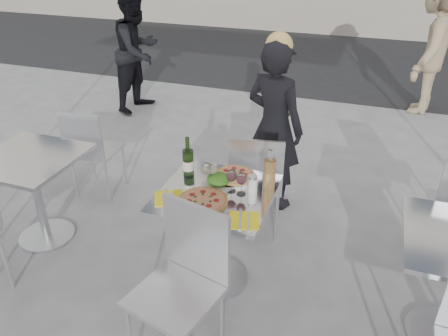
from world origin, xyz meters
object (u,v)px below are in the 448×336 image
(main_table, at_px, (217,219))
(wineglass_white_a, at_px, (206,170))
(chair_far, at_px, (256,177))
(side_table_left, at_px, (34,181))
(pizza_far, at_px, (234,176))
(wine_bottle, at_px, (188,162))
(salad_plate, at_px, (218,180))
(chair_near, at_px, (185,273))
(sugar_shaker, at_px, (252,183))
(wineglass_red_a, at_px, (231,176))
(pizza_near, at_px, (203,200))
(pedestrian_b, at_px, (430,46))
(wineglass_red_b, at_px, (242,179))
(woman_diner, at_px, (274,127))
(napkin_right, at_px, (244,220))
(pedestrian_a, at_px, (137,51))
(side_chair_lfar, at_px, (90,146))
(carafe, at_px, (269,174))
(napkin_left, at_px, (169,198))

(main_table, relative_size, wineglass_white_a, 4.76)
(chair_far, bearing_deg, side_table_left, 10.97)
(pizza_far, relative_size, wine_bottle, 1.03)
(pizza_far, bearing_deg, salad_plate, -118.60)
(chair_near, relative_size, sugar_shaker, 8.96)
(pizza_far, relative_size, wineglass_red_a, 1.93)
(salad_plate, xyz_separation_m, sugar_shaker, (0.23, 0.01, 0.02))
(pizza_near, xyz_separation_m, wineglass_red_a, (0.13, 0.18, 0.10))
(pedestrian_b, distance_m, wine_bottle, 4.27)
(wineglass_white_a, bearing_deg, wineglass_red_b, -8.84)
(woman_diner, xyz_separation_m, napkin_right, (0.15, -1.38, 0.00))
(pizza_far, height_order, wineglass_red_a, wineglass_red_a)
(side_table_left, xyz_separation_m, chair_near, (1.53, -0.58, 0.03))
(woman_diner, bearing_deg, napkin_right, 117.23)
(salad_plate, bearing_deg, wine_bottle, 170.19)
(main_table, bearing_deg, pedestrian_a, 127.16)
(pizza_near, relative_size, wineglass_white_a, 1.98)
(wineglass_red_a, bearing_deg, woman_diner, 89.07)
(wineglass_red_a, bearing_deg, pedestrian_a, 128.69)
(woman_diner, distance_m, wineglass_red_a, 1.10)
(salad_plate, relative_size, wineglass_white_a, 1.40)
(salad_plate, bearing_deg, wineglass_red_b, -17.18)
(woman_diner, distance_m, pizza_near, 1.29)
(woman_diner, bearing_deg, side_chair_lfar, 36.99)
(side_table_left, xyz_separation_m, woman_diner, (1.60, 1.14, 0.21))
(side_table_left, xyz_separation_m, pedestrian_b, (2.97, 4.04, 0.35))
(side_table_left, relative_size, pedestrian_a, 0.47)
(pedestrian_a, bearing_deg, woman_diner, -118.42)
(main_table, distance_m, woman_diner, 1.17)
(sugar_shaker, bearing_deg, wine_bottle, 176.55)
(salad_plate, distance_m, carafe, 0.34)
(chair_far, bearing_deg, pizza_far, 72.87)
(chair_far, xyz_separation_m, wineglass_white_a, (-0.20, -0.55, 0.32))
(pizza_near, distance_m, wineglass_red_a, 0.24)
(wine_bottle, height_order, napkin_left, wine_bottle)
(chair_near, bearing_deg, side_table_left, 173.07)
(chair_near, bearing_deg, wine_bottle, 124.99)
(side_table_left, bearing_deg, sugar_shaker, 3.30)
(main_table, relative_size, carafe, 2.59)
(sugar_shaker, xyz_separation_m, wineglass_red_a, (-0.13, -0.05, 0.06))
(napkin_right, bearing_deg, napkin_left, 155.99)
(woman_diner, bearing_deg, wineglass_red_a, 109.98)
(wine_bottle, distance_m, carafe, 0.56)
(main_table, bearing_deg, woman_diner, 84.77)
(woman_diner, xyz_separation_m, sugar_shaker, (0.11, -1.05, 0.05))
(chair_far, height_order, sugar_shaker, chair_far)
(napkin_left, bearing_deg, chair_far, 37.71)
(napkin_left, bearing_deg, wineglass_red_a, 3.51)
(napkin_right, bearing_deg, carafe, 65.98)
(side_chair_lfar, height_order, pedestrian_b, pedestrian_b)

